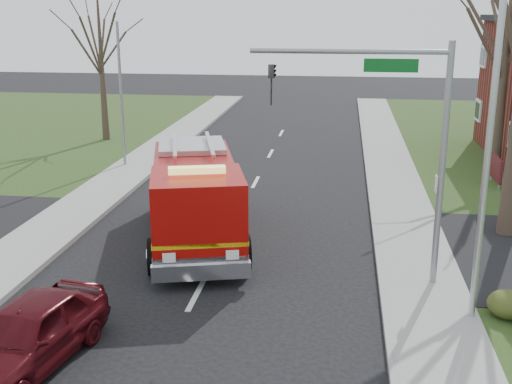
# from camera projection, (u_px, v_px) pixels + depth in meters

# --- Properties ---
(ground) EXTENTS (120.00, 120.00, 0.00)m
(ground) POSITION_uv_depth(u_px,v_px,m) (196.00, 296.00, 17.57)
(ground) COLOR black
(ground) RESTS_ON ground
(sidewalk_right) EXTENTS (2.40, 80.00, 0.15)m
(sidewalk_right) POSITION_uv_depth(u_px,v_px,m) (428.00, 307.00, 16.74)
(sidewalk_right) COLOR gray
(sidewalk_right) RESTS_ON ground
(health_center_sign) EXTENTS (0.12, 2.00, 1.40)m
(health_center_sign) POSITION_uv_depth(u_px,v_px,m) (496.00, 168.00, 27.87)
(health_center_sign) COLOR #4A1117
(health_center_sign) RESTS_ON ground
(bare_tree_far) EXTENTS (5.25, 5.25, 10.50)m
(bare_tree_far) POSITION_uv_depth(u_px,v_px,m) (508.00, 34.00, 28.64)
(bare_tree_far) COLOR #382C21
(bare_tree_far) RESTS_ON ground
(bare_tree_left) EXTENTS (4.50, 4.50, 9.00)m
(bare_tree_left) POSITION_uv_depth(u_px,v_px,m) (100.00, 45.00, 36.38)
(bare_tree_left) COLOR #382C21
(bare_tree_left) RESTS_ON ground
(traffic_signal_mast) EXTENTS (5.29, 0.18, 6.80)m
(traffic_signal_mast) POSITION_uv_depth(u_px,v_px,m) (396.00, 121.00, 17.02)
(traffic_signal_mast) COLOR gray
(traffic_signal_mast) RESTS_ON ground
(streetlight_pole) EXTENTS (1.48, 0.16, 8.40)m
(streetlight_pole) POSITION_uv_depth(u_px,v_px,m) (486.00, 144.00, 14.91)
(streetlight_pole) COLOR #B7BABF
(streetlight_pole) RESTS_ON ground
(utility_pole_far) EXTENTS (0.14, 0.14, 7.00)m
(utility_pole_far) POSITION_uv_depth(u_px,v_px,m) (121.00, 96.00, 30.82)
(utility_pole_far) COLOR gray
(utility_pole_far) RESTS_ON ground
(fire_engine) EXTENTS (4.74, 8.41, 3.21)m
(fire_engine) POSITION_uv_depth(u_px,v_px,m) (195.00, 201.00, 21.22)
(fire_engine) COLOR #980907
(fire_engine) RESTS_ON ground
(parked_car_maroon) EXTENTS (2.53, 4.73, 1.53)m
(parked_car_maroon) POSITION_uv_depth(u_px,v_px,m) (28.00, 334.00, 13.92)
(parked_car_maroon) COLOR #450B10
(parked_car_maroon) RESTS_ON ground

